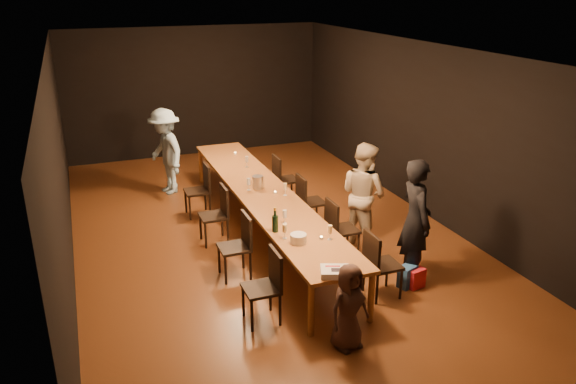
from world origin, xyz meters
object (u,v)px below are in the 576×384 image
object	(u,v)px
man_blue	(166,152)
plate_stack	(298,239)
chair_right_1	(343,229)
chair_left_3	(197,191)
birthday_cake	(335,272)
chair_left_2	(213,215)
table	(264,195)
chair_left_0	(261,288)
woman_tan	(363,194)
chair_right_2	(311,201)
chair_left_1	(234,247)
champagne_bottle	(275,220)
child	(349,307)
chair_right_0	(383,264)
woman_birthday	(415,220)
chair_right_3	(286,179)
ice_bucket	(258,182)

from	to	relation	value
man_blue	plate_stack	bearing A→B (deg)	-3.07
plate_stack	chair_right_1	bearing A→B (deg)	35.97
chair_left_3	man_blue	xyz separation A→B (m)	(-0.30, 1.34, 0.38)
birthday_cake	plate_stack	size ratio (longest dim) A/B	1.89
chair_left_2	chair_left_3	xyz separation A→B (m)	(0.00, 1.20, 0.00)
chair_left_2	table	bearing A→B (deg)	-90.00
chair_left_0	man_blue	xyz separation A→B (m)	(-0.30, 4.94, 0.38)
chair_left_2	woman_tan	bearing A→B (deg)	-110.69
chair_right_2	chair_left_1	world-z (taller)	same
chair_left_0	plate_stack	xyz separation A→B (m)	(0.67, 0.45, 0.35)
birthday_cake	champagne_bottle	distance (m)	1.41
birthday_cake	chair_right_1	bearing A→B (deg)	82.31
child	plate_stack	bearing A→B (deg)	80.75
chair_right_1	woman_tan	world-z (taller)	woman_tan
chair_left_0	birthday_cake	xyz separation A→B (m)	(0.75, -0.49, 0.32)
table	plate_stack	size ratio (longest dim) A/B	27.58
chair_right_2	chair_left_1	distance (m)	2.08
chair_right_0	birthday_cake	world-z (taller)	chair_right_0
chair_left_2	chair_left_0	bearing A→B (deg)	-180.00
woman_tan	champagne_bottle	xyz separation A→B (m)	(-1.72, -0.67, 0.10)
chair_right_2	champagne_bottle	size ratio (longest dim) A/B	2.61
woman_birthday	plate_stack	world-z (taller)	woman_birthday
plate_stack	chair_right_0	bearing A→B (deg)	-23.81
chair_left_1	champagne_bottle	world-z (taller)	champagne_bottle
chair_left_1	chair_right_2	bearing A→B (deg)	-54.78
chair_right_3	plate_stack	distance (m)	3.33
table	woman_tan	world-z (taller)	woman_tan
chair_right_0	plate_stack	world-z (taller)	chair_right_0
child	champagne_bottle	size ratio (longest dim) A/B	2.94
chair_right_3	plate_stack	bearing A→B (deg)	-18.10
chair_left_3	ice_bucket	xyz separation A→B (m)	(0.82, -0.99, 0.39)
chair_right_0	ice_bucket	distance (m)	2.78
table	child	bearing A→B (deg)	-91.56
chair_left_0	chair_right_2	bearing A→B (deg)	-35.31
woman_tan	child	size ratio (longest dim) A/B	1.58
woman_birthday	man_blue	world-z (taller)	woman_birthday
table	champagne_bottle	xyz separation A→B (m)	(-0.34, -1.51, 0.23)
table	chair_left_3	bearing A→B (deg)	125.31
table	chair_right_1	size ratio (longest dim) A/B	6.45
chair_left_2	child	distance (m)	3.34
woman_birthday	plate_stack	distance (m)	1.68
woman_birthday	birthday_cake	size ratio (longest dim) A/B	4.27
woman_tan	birthday_cake	size ratio (longest dim) A/B	4.02
woman_birthday	woman_tan	size ratio (longest dim) A/B	1.06
birthday_cake	ice_bucket	distance (m)	3.10
chair_left_0	chair_left_2	bearing A→B (deg)	0.00
birthday_cake	chair_right_2	bearing A→B (deg)	93.45
chair_left_0	woman_tan	size ratio (longest dim) A/B	0.56
chair_left_0	birthday_cake	bearing A→B (deg)	-122.94
chair_left_3	child	distance (m)	4.51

